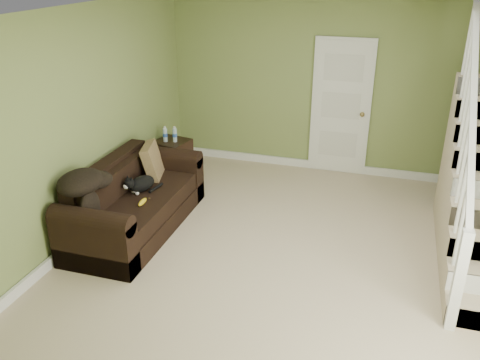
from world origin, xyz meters
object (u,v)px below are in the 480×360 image
Objects in this scene: cat at (141,184)px; side_table at (173,158)px; sofa at (133,204)px; banana at (142,202)px.

side_table is at bearing 124.17° from cat.
side_table reaches higher than cat.
sofa reaches higher than banana.
sofa reaches higher than side_table.
side_table is 1.90m from banana.
sofa is 2.72× the size of side_table.
sofa is 3.91× the size of cat.
side_table is at bearing 102.39° from banana.
cat is 0.35m from banana.
side_table is at bearing 97.71° from sofa.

